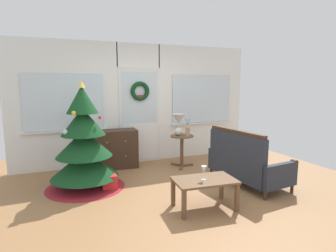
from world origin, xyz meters
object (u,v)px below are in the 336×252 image
christmas_tree (84,149)px  coffee_table (204,184)px  settee_sofa (244,163)px  wine_glass (204,170)px  dresser_cabinet (115,149)px  table_lamp (178,122)px  flower_vase (188,130)px  gift_box (109,182)px  side_table (182,145)px

christmas_tree → coffee_table: bearing=-45.5°
christmas_tree → settee_sofa: bearing=-19.4°
wine_glass → settee_sofa: bearing=27.6°
dresser_cabinet → table_lamp: bearing=-19.2°
flower_vase → coffee_table: size_ratio=0.40×
settee_sofa → wine_glass: settee_sofa is taller
christmas_tree → coffee_table: size_ratio=2.00×
table_lamp → flower_vase: 0.25m
table_lamp → settee_sofa: bearing=-66.5°
christmas_tree → wine_glass: christmas_tree is taller
flower_vase → gift_box: size_ratio=1.47×
coffee_table → side_table: bearing=73.9°
side_table → gift_box: (-1.63, -0.69, -0.35)m
side_table → table_lamp: size_ratio=1.50×
side_table → gift_box: side_table is taller
wine_glass → gift_box: 1.68m
christmas_tree → dresser_cabinet: christmas_tree is taller
coffee_table → wine_glass: 0.21m
table_lamp → wine_glass: bearing=-104.7°
settee_sofa → wine_glass: bearing=-152.4°
christmas_tree → settee_sofa: size_ratio=1.19×
side_table → flower_vase: (0.10, -0.06, 0.31)m
table_lamp → gift_box: bearing=-155.0°
wine_glass → flower_vase: bearing=70.1°
flower_vase → settee_sofa: bearing=-71.0°
flower_vase → gift_box: (-1.73, -0.63, -0.66)m
settee_sofa → flower_vase: flower_vase is taller
flower_vase → side_table: bearing=149.0°
side_table → wine_glass: 2.01m
christmas_tree → settee_sofa: 2.68m
christmas_tree → side_table: 2.04m
coffee_table → christmas_tree: bearing=134.5°
settee_sofa → christmas_tree: bearing=160.6°
dresser_cabinet → gift_box: bearing=-106.3°
christmas_tree → side_table: bearing=13.0°
dresser_cabinet → table_lamp: (1.23, -0.43, 0.56)m
flower_vase → coffee_table: (-0.65, -1.85, -0.42)m
dresser_cabinet → wine_glass: dresser_cabinet is taller
flower_vase → table_lamp: bearing=148.0°
dresser_cabinet → gift_box: size_ratio=3.83×
flower_vase → coffee_table: bearing=-109.4°
wine_glass → gift_box: size_ratio=0.82×
dresser_cabinet → flower_vase: flower_vase is taller
side_table → settee_sofa: bearing=-68.0°
flower_vase → wine_glass: flower_vase is taller
gift_box → coffee_table: bearing=-48.3°
settee_sofa → wine_glass: (-1.12, -0.58, 0.18)m
table_lamp → gift_box: table_lamp is taller
flower_vase → christmas_tree: bearing=-169.2°
wine_glass → gift_box: bearing=130.7°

